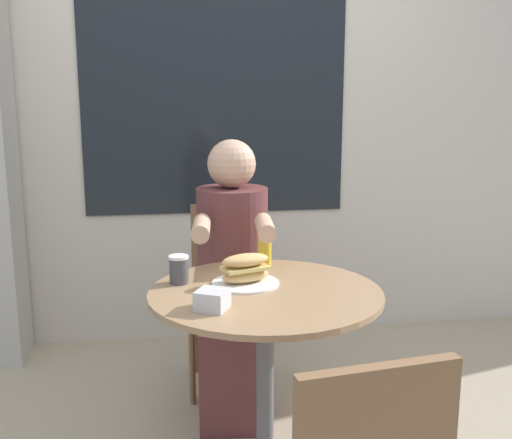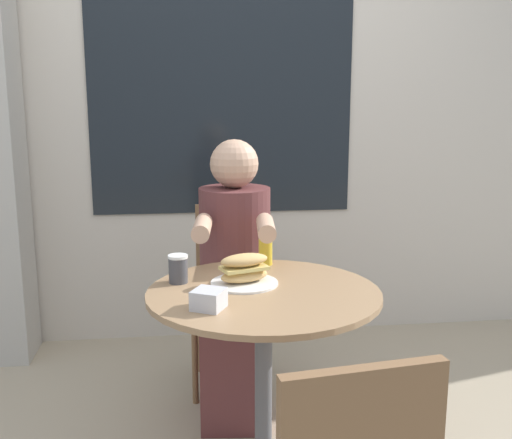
# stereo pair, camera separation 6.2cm
# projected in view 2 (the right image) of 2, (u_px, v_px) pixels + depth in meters

# --- Properties ---
(storefront_wall) EXTENTS (8.00, 0.09, 2.80)m
(storefront_wall) POSITION_uv_depth(u_px,v_px,m) (227.00, 94.00, 3.35)
(storefront_wall) COLOR beige
(storefront_wall) RESTS_ON ground_plane
(cafe_table) EXTENTS (0.78, 0.78, 0.75)m
(cafe_table) POSITION_uv_depth(u_px,v_px,m) (264.00, 345.00, 2.03)
(cafe_table) COLOR #997551
(cafe_table) RESTS_ON ground_plane
(diner_chair) EXTENTS (0.41, 0.41, 0.87)m
(diner_chair) POSITION_uv_depth(u_px,v_px,m) (231.00, 278.00, 2.92)
(diner_chair) COLOR brown
(diner_chair) RESTS_ON ground_plane
(seated_diner) EXTENTS (0.35, 0.56, 1.21)m
(seated_diner) POSITION_uv_depth(u_px,v_px,m) (235.00, 297.00, 2.58)
(seated_diner) COLOR brown
(seated_diner) RESTS_ON ground_plane
(sandwich_on_plate) EXTENTS (0.23, 0.23, 0.11)m
(sandwich_on_plate) POSITION_uv_depth(u_px,v_px,m) (244.00, 272.00, 2.06)
(sandwich_on_plate) COLOR white
(sandwich_on_plate) RESTS_ON cafe_table
(drink_cup) EXTENTS (0.07, 0.07, 0.10)m
(drink_cup) POSITION_uv_depth(u_px,v_px,m) (178.00, 269.00, 2.07)
(drink_cup) COLOR #424247
(drink_cup) RESTS_ON cafe_table
(napkin_box) EXTENTS (0.12, 0.12, 0.06)m
(napkin_box) POSITION_uv_depth(u_px,v_px,m) (209.00, 299.00, 1.82)
(napkin_box) COLOR silver
(napkin_box) RESTS_ON cafe_table
(condiment_bottle) EXTENTS (0.05, 0.05, 0.13)m
(condiment_bottle) POSITION_uv_depth(u_px,v_px,m) (265.00, 248.00, 2.29)
(condiment_bottle) COLOR gold
(condiment_bottle) RESTS_ON cafe_table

